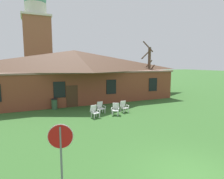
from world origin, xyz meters
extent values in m
plane|color=#336028|center=(0.00, 0.00, 0.00)|extent=(200.00, 200.00, 0.00)
cube|color=brown|center=(0.00, 18.27, 1.60)|extent=(21.16, 10.00, 3.20)
cube|color=#8C6458|center=(0.00, 18.27, 3.28)|extent=(21.58, 10.20, 0.16)
pyramid|color=#4C3323|center=(0.00, 18.27, 4.56)|extent=(22.01, 10.40, 2.40)
cube|color=black|center=(-2.64, 13.24, 1.76)|extent=(1.10, 0.06, 1.50)
cube|color=black|center=(2.64, 13.24, 1.76)|extent=(1.10, 0.06, 1.50)
cube|color=black|center=(7.93, 13.24, 1.76)|extent=(1.10, 0.06, 1.50)
cube|color=#422819|center=(-1.48, 13.24, 1.05)|extent=(1.10, 0.06, 2.10)
cube|color=#93563D|center=(-3.08, 34.57, 6.27)|extent=(4.80, 4.80, 12.55)
cube|color=silver|center=(-3.08, 34.57, 12.73)|extent=(5.18, 5.18, 0.36)
cylinder|color=silver|center=(-3.08, 34.57, 14.01)|extent=(3.80, 3.80, 2.20)
sphere|color=#569E84|center=(-3.08, 34.57, 15.78)|extent=(3.88, 3.88, 3.88)
cylinder|color=slate|center=(-4.55, 1.03, 1.11)|extent=(0.07, 0.07, 2.22)
cylinder|color=white|center=(-4.55, 1.05, 1.90)|extent=(0.78, 0.25, 0.81)
cylinder|color=#B71414|center=(-4.56, 1.02, 1.90)|extent=(0.73, 0.24, 0.76)
cube|color=white|center=(-0.40, 8.66, 0.18)|extent=(0.06, 0.06, 0.36)
cube|color=white|center=(-0.85, 8.56, 0.18)|extent=(0.06, 0.06, 0.36)
cube|color=white|center=(-0.50, 9.09, 0.18)|extent=(0.06, 0.06, 0.36)
cube|color=white|center=(-0.95, 8.99, 0.18)|extent=(0.06, 0.06, 0.36)
cube|color=white|center=(-0.68, 8.83, 0.39)|extent=(0.64, 0.63, 0.05)
cube|color=white|center=(-0.75, 9.13, 0.69)|extent=(0.54, 0.30, 0.54)
cube|color=white|center=(-0.39, 8.87, 0.58)|extent=(0.16, 0.47, 0.03)
cube|color=white|center=(-0.35, 8.71, 0.47)|extent=(0.05, 0.05, 0.22)
cube|color=white|center=(-0.96, 8.74, 0.58)|extent=(0.16, 0.47, 0.03)
cube|color=white|center=(-0.92, 8.58, 0.47)|extent=(0.05, 0.05, 0.22)
cube|color=white|center=(0.49, 9.74, 0.18)|extent=(0.05, 0.05, 0.36)
cube|color=white|center=(0.03, 9.70, 0.18)|extent=(0.05, 0.05, 0.36)
cube|color=white|center=(0.45, 10.18, 0.18)|extent=(0.05, 0.05, 0.36)
cube|color=white|center=(-0.01, 10.14, 0.18)|extent=(0.05, 0.05, 0.36)
cube|color=white|center=(0.24, 9.94, 0.39)|extent=(0.58, 0.57, 0.05)
cube|color=white|center=(0.21, 10.25, 0.69)|extent=(0.53, 0.23, 0.54)
cube|color=white|center=(0.53, 9.94, 0.58)|extent=(0.10, 0.47, 0.03)
cube|color=white|center=(0.55, 9.78, 0.47)|extent=(0.04, 0.04, 0.22)
cube|color=white|center=(-0.05, 9.89, 0.58)|extent=(0.10, 0.47, 0.03)
cube|color=white|center=(-0.03, 9.73, 0.47)|extent=(0.04, 0.04, 0.22)
cube|color=white|center=(1.14, 8.57, 0.18)|extent=(0.07, 0.07, 0.36)
cube|color=white|center=(0.75, 8.82, 0.18)|extent=(0.07, 0.07, 0.36)
cube|color=white|center=(1.37, 8.94, 0.18)|extent=(0.07, 0.07, 0.36)
cube|color=white|center=(0.99, 9.19, 0.18)|extent=(0.07, 0.07, 0.36)
cube|color=white|center=(1.06, 8.88, 0.39)|extent=(0.73, 0.73, 0.05)
cube|color=white|center=(1.23, 9.14, 0.69)|extent=(0.54, 0.44, 0.54)
cube|color=white|center=(1.30, 8.71, 0.58)|extent=(0.30, 0.43, 0.03)
cube|color=white|center=(1.21, 8.57, 0.47)|extent=(0.06, 0.06, 0.22)
cube|color=white|center=(0.81, 9.02, 0.58)|extent=(0.30, 0.43, 0.03)
cube|color=white|center=(0.72, 8.88, 0.47)|extent=(0.06, 0.06, 0.22)
cube|color=silver|center=(2.43, 9.18, 0.18)|extent=(0.05, 0.05, 0.36)
cube|color=silver|center=(1.97, 9.14, 0.18)|extent=(0.05, 0.05, 0.36)
cube|color=silver|center=(2.39, 9.62, 0.18)|extent=(0.05, 0.05, 0.36)
cube|color=silver|center=(1.93, 9.58, 0.18)|extent=(0.05, 0.05, 0.36)
cube|color=silver|center=(2.18, 9.38, 0.39)|extent=(0.58, 0.57, 0.05)
cube|color=silver|center=(2.15, 9.69, 0.69)|extent=(0.53, 0.24, 0.54)
cube|color=silver|center=(2.47, 9.38, 0.58)|extent=(0.10, 0.47, 0.03)
cube|color=silver|center=(2.49, 9.22, 0.47)|extent=(0.04, 0.04, 0.22)
cube|color=silver|center=(1.89, 9.33, 0.58)|extent=(0.10, 0.47, 0.03)
cube|color=silver|center=(1.91, 9.17, 0.47)|extent=(0.04, 0.04, 0.22)
cylinder|color=brown|center=(9.15, 15.80, 3.12)|extent=(0.36, 0.36, 6.24)
cylinder|color=brown|center=(9.60, 15.94, 3.44)|extent=(0.48, 1.07, 1.21)
cylinder|color=brown|center=(8.64, 15.44, 6.27)|extent=(0.92, 1.22, 1.42)
cylinder|color=brown|center=(9.18, 16.52, 5.41)|extent=(1.55, 0.22, 1.39)
cylinder|color=brown|center=(9.31, 16.24, 4.05)|extent=(1.06, 0.52, 1.21)
cylinder|color=#335638|center=(-3.19, 12.97, 0.45)|extent=(0.52, 0.52, 0.90)
cylinder|color=black|center=(-3.19, 12.97, 0.94)|extent=(0.56, 0.56, 0.08)
camera|label=1|loc=(-5.44, -4.89, 4.18)|focal=30.74mm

